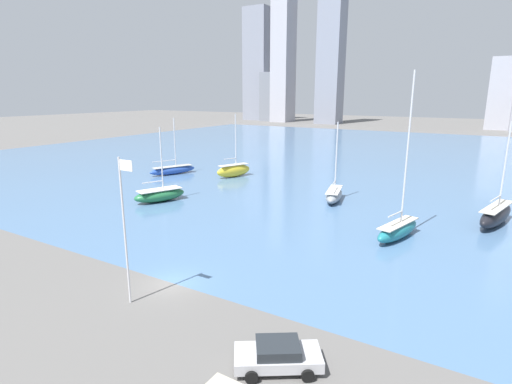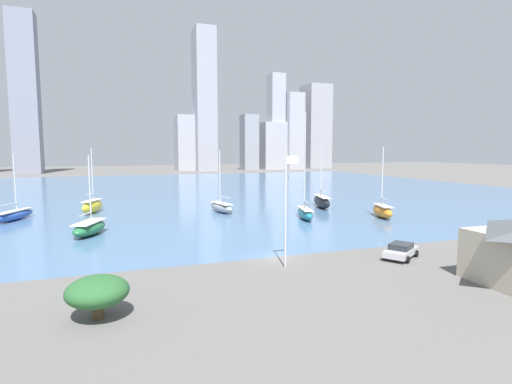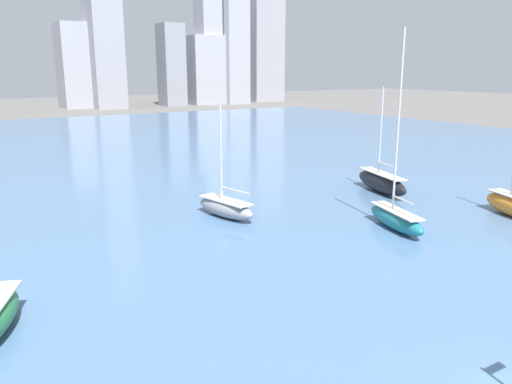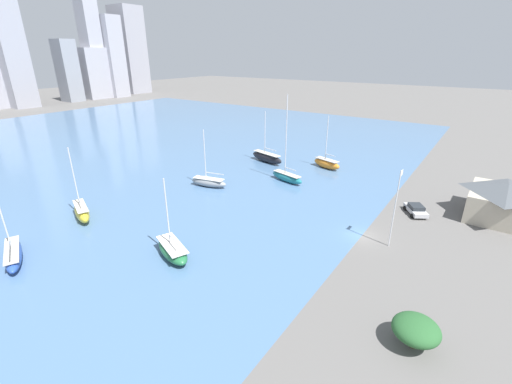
{
  "view_description": "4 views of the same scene",
  "coord_description": "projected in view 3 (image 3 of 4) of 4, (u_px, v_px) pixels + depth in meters",
  "views": [
    {
      "loc": [
        19.88,
        -20.8,
        14.09
      ],
      "look_at": [
        -3.92,
        19.11,
        2.68
      ],
      "focal_mm": 28.0,
      "sensor_mm": 36.0,
      "label": 1
    },
    {
      "loc": [
        -14.62,
        -35.86,
        10.57
      ],
      "look_at": [
        2.61,
        13.06,
        5.11
      ],
      "focal_mm": 28.0,
      "sensor_mm": 36.0,
      "label": 2
    },
    {
      "loc": [
        -18.14,
        -9.17,
        13.06
      ],
      "look_at": [
        -1.64,
        17.93,
        5.26
      ],
      "focal_mm": 35.0,
      "sensor_mm": 36.0,
      "label": 3
    },
    {
      "loc": [
        -41.56,
        -11.31,
        23.04
      ],
      "look_at": [
        -6.43,
        12.94,
        5.62
      ],
      "focal_mm": 24.0,
      "sensor_mm": 36.0,
      "label": 4
    }
  ],
  "objects": [
    {
      "name": "harbor_water",
      "position": [
        92.0,
        155.0,
        77.95
      ],
      "size": [
        180.0,
        140.0,
        0.0
      ],
      "color": "#4C7099",
      "rests_on": "ground_plane"
    },
    {
      "name": "sailboat_gray",
      "position": [
        226.0,
        207.0,
        45.25
      ],
      "size": [
        3.45,
        7.34,
        10.58
      ],
      "rotation": [
        0.0,
        0.0,
        0.22
      ],
      "color": "gray",
      "rests_on": "harbor_water"
    },
    {
      "name": "sailboat_teal",
      "position": [
        396.0,
        217.0,
        41.78
      ],
      "size": [
        3.56,
        7.76,
        16.28
      ],
      "rotation": [
        0.0,
        0.0,
        -0.25
      ],
      "color": "#1E757F",
      "rests_on": "harbor_water"
    },
    {
      "name": "distant_city_skyline",
      "position": [
        40.0,
        27.0,
        160.43
      ],
      "size": [
        207.31,
        23.29,
        71.05
      ],
      "color": "gray",
      "rests_on": "ground_plane"
    },
    {
      "name": "sailboat_black",
      "position": [
        381.0,
        182.0,
        54.29
      ],
      "size": [
        4.07,
        9.4,
        11.31
      ],
      "rotation": [
        0.0,
        0.0,
        -0.25
      ],
      "color": "black",
      "rests_on": "harbor_water"
    }
  ]
}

